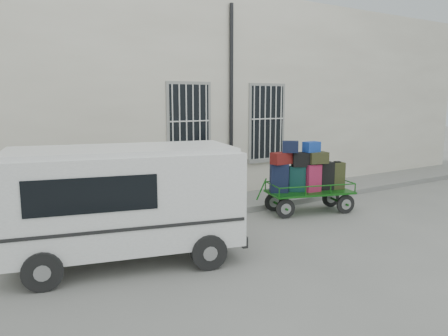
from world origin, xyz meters
name	(u,v)px	position (x,y,z in m)	size (l,w,h in m)	color
ground	(266,229)	(0.00, 0.00, 0.00)	(80.00, 80.00, 0.00)	slate
building	(163,98)	(0.00, 5.50, 3.00)	(24.00, 5.15, 6.00)	beige
sidewalk	(217,206)	(0.00, 2.20, 0.07)	(24.00, 1.70, 0.15)	slate
luggage_cart	(307,177)	(1.79, 0.59, 0.95)	(2.64, 1.58, 1.91)	black
van	(123,197)	(-3.46, -0.22, 1.21)	(4.47, 2.69, 2.11)	silver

